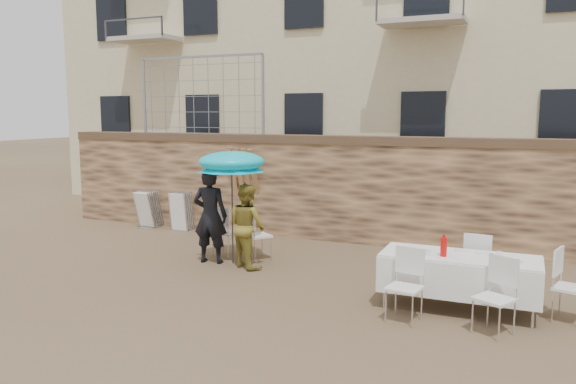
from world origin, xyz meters
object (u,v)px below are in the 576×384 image
at_px(table_chair_front_right, 494,297).
at_px(table_chair_back, 479,263).
at_px(umbrella, 232,165).
at_px(couple_chair_right, 259,234).
at_px(chair_stack_left, 154,207).
at_px(chair_stack_right, 186,210).
at_px(table_chair_front_left, 404,286).
at_px(table_chair_side, 572,286).
at_px(man_suit, 210,216).
at_px(couple_chair_left, 226,231).
at_px(banquet_table, 460,258).
at_px(woman_dress, 247,226).
at_px(soda_bottle, 444,247).

height_order(table_chair_front_right, table_chair_back, same).
height_order(umbrella, couple_chair_right, umbrella).
relative_size(chair_stack_left, chair_stack_right, 1.00).
relative_size(table_chair_front_left, table_chair_front_right, 1.00).
bearing_deg(table_chair_front_right, table_chair_side, 71.54).
bearing_deg(table_chair_back, couple_chair_right, -2.15).
xyz_separation_m(man_suit, chair_stack_right, (-2.11, 2.37, -0.41)).
distance_m(umbrella, chair_stack_left, 4.31).
xyz_separation_m(man_suit, chair_stack_left, (-3.01, 2.37, -0.41)).
relative_size(table_chair_side, chair_stack_right, 1.04).
xyz_separation_m(couple_chair_left, banquet_table, (4.45, -1.36, 0.25)).
bearing_deg(man_suit, couple_chair_left, -99.34).
relative_size(couple_chair_right, chair_stack_right, 1.04).
bearing_deg(couple_chair_left, man_suit, 95.83).
relative_size(banquet_table, table_chair_side, 2.19).
bearing_deg(chair_stack_right, table_chair_back, -19.46).
bearing_deg(table_chair_back, table_chair_side, 155.71).
distance_m(woman_dress, table_chair_side, 5.15).
bearing_deg(soda_bottle, table_chair_front_right, -40.60).
bearing_deg(table_chair_front_right, chair_stack_right, 179.01).
bearing_deg(couple_chair_right, couple_chair_left, 36.49).
xyz_separation_m(couple_chair_right, table_chair_back, (3.95, -0.56, 0.00)).
height_order(banquet_table, table_chair_front_left, table_chair_front_left).
xyz_separation_m(table_chair_front_left, chair_stack_right, (-5.95, 3.94, -0.02)).
distance_m(banquet_table, table_chair_side, 1.43).
distance_m(soda_bottle, chair_stack_left, 8.00).
relative_size(umbrella, table_chair_front_left, 1.98).
bearing_deg(man_suit, woman_dress, 170.66).
bearing_deg(soda_bottle, table_chair_back, 67.17).
bearing_deg(table_chair_back, umbrella, 4.44).
height_order(woman_dress, umbrella, umbrella).
distance_m(couple_chair_right, soda_bottle, 3.88).
height_order(woman_dress, chair_stack_left, woman_dress).
bearing_deg(umbrella, chair_stack_right, 137.80).
height_order(chair_stack_left, chair_stack_right, same).
height_order(woman_dress, table_chair_front_left, woman_dress).
height_order(man_suit, table_chair_side, man_suit).
height_order(banquet_table, soda_bottle, soda_bottle).
bearing_deg(chair_stack_left, couple_chair_left, -31.23).
relative_size(couple_chair_left, couple_chair_right, 1.00).
relative_size(banquet_table, chair_stack_right, 2.28).
relative_size(umbrella, couple_chair_left, 1.98).
distance_m(table_chair_front_right, table_chair_side, 1.24).
bearing_deg(umbrella, woman_dress, -15.95).
distance_m(man_suit, umbrella, 1.01).
xyz_separation_m(banquet_table, chair_stack_right, (-6.55, 3.19, -0.27)).
xyz_separation_m(table_chair_front_left, table_chair_side, (2.00, 0.85, 0.00)).
distance_m(soda_bottle, chair_stack_right, 7.19).
bearing_deg(couple_chair_right, table_chair_back, -151.64).
distance_m(woman_dress, banquet_table, 3.78).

